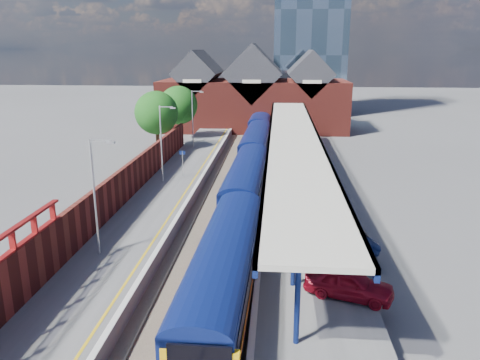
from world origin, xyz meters
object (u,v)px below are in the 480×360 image
object	(u,v)px
platform_sign	(183,159)
parked_car_red	(349,283)
train	(252,158)
parked_car_blue	(346,243)
parked_car_dark	(330,232)
lamp_post_b	(96,190)
parked_car_silver	(328,236)
lamp_post_d	(194,115)
lamp_post_c	(163,139)

from	to	relation	value
platform_sign	parked_car_red	xyz separation A→B (m)	(12.72, -21.99, -0.95)
train	parked_car_blue	distance (m)	21.27
parked_car_dark	parked_car_blue	world-z (taller)	parked_car_dark
platform_sign	parked_car_red	size ratio (longest dim) A/B	0.58
lamp_post_b	parked_car_red	world-z (taller)	lamp_post_b
parked_car_red	parked_car_silver	xyz separation A→B (m)	(-0.46, 5.98, 0.02)
platform_sign	parked_car_silver	xyz separation A→B (m)	(12.26, -16.01, -0.93)
platform_sign	train	bearing A→B (deg)	28.27
platform_sign	parked_car_blue	xyz separation A→B (m)	(13.29, -16.66, -1.11)
lamp_post_d	parked_car_blue	size ratio (longest dim) A/B	1.69
train	lamp_post_b	xyz separation A→B (m)	(-7.86, -21.49, 2.87)
lamp_post_c	parked_car_silver	world-z (taller)	lamp_post_c
lamp_post_b	parked_car_dark	size ratio (longest dim) A/B	1.45
train	parked_car_red	bearing A→B (deg)	-76.27
parked_car_red	platform_sign	bearing A→B (deg)	49.28
lamp_post_c	parked_car_red	world-z (taller)	lamp_post_c
train	platform_sign	distance (m)	7.39
parked_car_blue	parked_car_red	bearing A→B (deg)	178.59
lamp_post_c	platform_sign	xyz separation A→B (m)	(1.36, 2.00, -2.30)
lamp_post_b	lamp_post_d	bearing A→B (deg)	90.00
platform_sign	parked_car_dark	distance (m)	19.71
parked_car_red	parked_car_blue	distance (m)	5.36
parked_car_blue	parked_car_silver	bearing A→B (deg)	62.19
parked_car_red	parked_car_silver	distance (m)	6.00
parked_car_silver	parked_car_dark	world-z (taller)	parked_car_silver
parked_car_red	parked_car_silver	world-z (taller)	parked_car_silver
train	lamp_post_b	distance (m)	23.06
lamp_post_c	parked_car_red	size ratio (longest dim) A/B	1.62
lamp_post_b	platform_sign	xyz separation A→B (m)	(1.36, 18.00, -2.30)
lamp_post_b	platform_sign	size ratio (longest dim) A/B	2.80
platform_sign	parked_car_blue	distance (m)	21.34
lamp_post_c	parked_car_dark	xyz separation A→B (m)	(13.88, -13.19, -3.29)
lamp_post_d	parked_car_silver	size ratio (longest dim) A/B	1.52
train	parked_car_silver	bearing A→B (deg)	-73.52
lamp_post_b	lamp_post_d	world-z (taller)	same
train	lamp_post_c	bearing A→B (deg)	-145.04
parked_car_silver	lamp_post_d	bearing A→B (deg)	38.87
train	parked_car_silver	xyz separation A→B (m)	(5.77, -19.50, -0.36)
parked_car_silver	parked_car_blue	xyz separation A→B (m)	(1.02, -0.65, -0.18)
platform_sign	parked_car_red	distance (m)	25.42
parked_car_silver	parked_car_dark	xyz separation A→B (m)	(0.26, 0.82, -0.06)
lamp_post_b	parked_car_blue	size ratio (longest dim) A/B	1.69
parked_car_red	parked_car_blue	xyz separation A→B (m)	(0.56, 5.33, -0.16)
lamp_post_c	lamp_post_d	size ratio (longest dim) A/B	1.00
lamp_post_d	parked_car_dark	world-z (taller)	lamp_post_d
parked_car_dark	parked_car_blue	size ratio (longest dim) A/B	1.16
lamp_post_b	lamp_post_c	xyz separation A→B (m)	(0.00, 16.00, 0.00)
platform_sign	lamp_post_d	bearing A→B (deg)	95.56
train	parked_car_red	distance (m)	26.23
train	parked_car_dark	xyz separation A→B (m)	(6.03, -18.68, -0.42)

